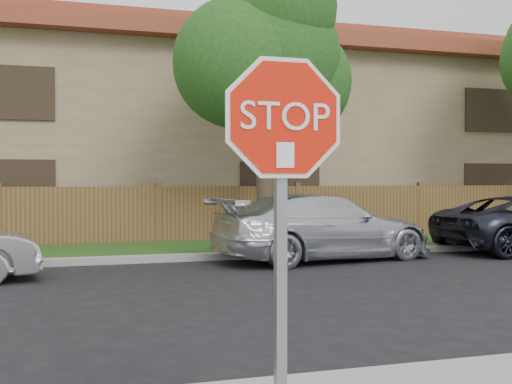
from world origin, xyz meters
name	(u,v)px	position (x,y,z in m)	size (l,w,h in m)	color
ground	(313,383)	(0.00, 0.00, 0.00)	(90.00, 90.00, 0.00)	black
far_curb	(176,258)	(0.00, 8.15, 0.07)	(70.00, 0.30, 0.15)	gray
grass_strip	(166,250)	(0.00, 9.80, 0.06)	(70.00, 3.00, 0.12)	#1E4714
fence	(158,216)	(0.00, 11.40, 0.80)	(70.00, 0.12, 1.60)	brown
apartment_building	(139,131)	(0.00, 17.00, 3.53)	(35.20, 9.20, 7.20)	#8B7556
tree_mid	(267,57)	(2.52, 9.57, 4.87)	(4.80, 3.90, 7.35)	#382B21
stop_sign	(283,172)	(-0.78, -1.48, 1.83)	(1.01, 0.13, 2.55)	gray
sedan_right	(324,227)	(3.18, 7.46, 0.73)	(2.05, 5.03, 1.46)	silver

